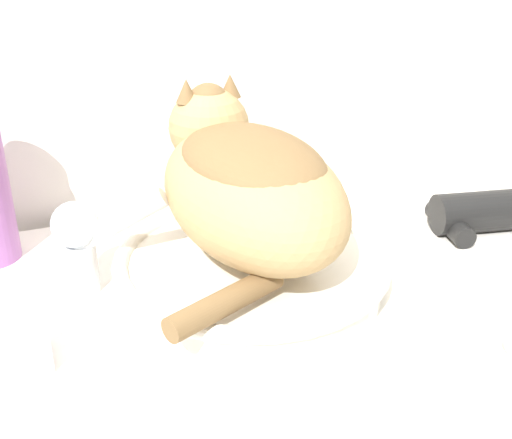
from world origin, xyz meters
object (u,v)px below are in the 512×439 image
object	(u,v)px
cat	(246,181)
soap_bar	(18,356)
deodorant_stick	(414,151)
hair_dryer	(481,213)
hairspray_can_black	(231,167)
faucet	(85,239)

from	to	relation	value
cat	soap_bar	distance (m)	0.32
deodorant_stick	hair_dryer	bearing A→B (deg)	-86.01
hairspray_can_black	cat	bearing A→B (deg)	-102.82
cat	faucet	size ratio (longest dim) A/B	2.44
faucet	hairspray_can_black	bearing A→B (deg)	48.55
soap_bar	deodorant_stick	bearing A→B (deg)	21.91
hair_dryer	cat	bearing A→B (deg)	-166.52
cat	deodorant_stick	world-z (taller)	cat
cat	hairspray_can_black	size ratio (longest dim) A/B	1.86
cat	soap_bar	bearing A→B (deg)	98.59
faucet	hair_dryer	xyz separation A→B (m)	(0.57, -0.03, -0.05)
deodorant_stick	soap_bar	world-z (taller)	deodorant_stick
faucet	soap_bar	size ratio (longest dim) A/B	2.09
hairspray_can_black	hair_dryer	xyz separation A→B (m)	(0.34, -0.17, -0.06)
cat	hair_dryer	xyz separation A→B (m)	(0.38, 0.02, -0.11)
cat	faucet	xyz separation A→B (m)	(-0.19, 0.05, -0.07)
hair_dryer	deodorant_stick	bearing A→B (deg)	104.74
cat	soap_bar	size ratio (longest dim) A/B	5.09
deodorant_stick	hair_dryer	world-z (taller)	deodorant_stick
cat	deodorant_stick	xyz separation A→B (m)	(0.37, 0.19, -0.07)
faucet	soap_bar	distance (m)	0.17
cat	hairspray_can_black	bearing A→B (deg)	-18.77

